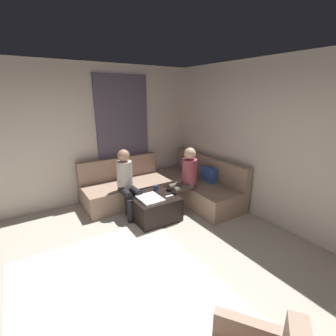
% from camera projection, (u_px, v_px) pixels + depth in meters
% --- Properties ---
extents(ground_plane, '(6.00, 6.00, 0.10)m').
position_uv_depth(ground_plane, '(120.00, 318.00, 2.43)').
color(ground_plane, '#B2A899').
extents(wall_back, '(6.00, 0.12, 2.70)m').
position_uv_depth(wall_back, '(302.00, 149.00, 3.53)').
color(wall_back, beige).
rests_on(wall_back, ground_plane).
extents(wall_left, '(0.12, 6.00, 2.70)m').
position_uv_depth(wall_left, '(55.00, 138.00, 4.38)').
color(wall_left, beige).
rests_on(wall_left, ground_plane).
extents(curtain_panel, '(0.06, 1.10, 2.50)m').
position_uv_depth(curtain_panel, '(124.00, 138.00, 5.00)').
color(curtain_panel, '#595166').
rests_on(curtain_panel, ground_plane).
extents(area_rug, '(2.60, 2.20, 0.01)m').
position_uv_depth(area_rug, '(121.00, 296.00, 2.63)').
color(area_rug, beige).
rests_on(area_rug, ground_plane).
extents(sectional_couch, '(2.10, 2.55, 0.87)m').
position_uv_depth(sectional_couch, '(166.00, 187.00, 4.97)').
color(sectional_couch, '#9E7F6B').
rests_on(sectional_couch, ground_plane).
extents(ottoman, '(0.76, 0.76, 0.42)m').
position_uv_depth(ottoman, '(154.00, 207.00, 4.24)').
color(ottoman, black).
rests_on(ottoman, ground_plane).
extents(folded_blanket, '(0.44, 0.36, 0.04)m').
position_uv_depth(folded_blanket, '(150.00, 199.00, 4.03)').
color(folded_blanket, white).
rests_on(folded_blanket, ottoman).
extents(coffee_mug, '(0.08, 0.08, 0.10)m').
position_uv_depth(coffee_mug, '(156.00, 188.00, 4.43)').
color(coffee_mug, '#334C72').
rests_on(coffee_mug, ottoman).
extents(game_remote, '(0.05, 0.15, 0.02)m').
position_uv_depth(game_remote, '(170.00, 196.00, 4.14)').
color(game_remote, white).
rests_on(game_remote, ottoman).
extents(person_on_couch_back, '(0.30, 0.60, 1.20)m').
position_uv_depth(person_on_couch_back, '(185.00, 177.00, 4.43)').
color(person_on_couch_back, brown).
rests_on(person_on_couch_back, ground_plane).
extents(person_on_couch_side, '(0.60, 0.30, 1.20)m').
position_uv_depth(person_on_couch_side, '(127.00, 180.00, 4.26)').
color(person_on_couch_side, black).
rests_on(person_on_couch_side, ground_plane).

